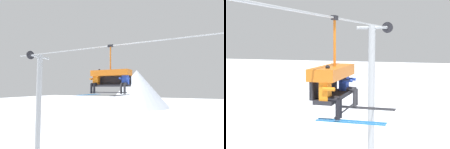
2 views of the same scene
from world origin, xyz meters
The scene contains 5 objects.
lift_tower_far centered at (8.77, -0.02, 4.48)m, with size 0.36×1.88×8.64m.
lift_cable centered at (1.25, -0.80, 8.36)m, with size 17.04×0.05×0.05m.
chairlift_chair centered at (-0.33, -0.73, 6.80)m, with size 2.08×0.74×2.47m.
skier_orange centered at (-1.15, -0.94, 6.53)m, with size 0.48×1.70×1.34m.
skier_blue centered at (0.50, -0.95, 6.51)m, with size 0.46×1.70×1.23m.
Camera 2 is at (-8.89, -3.47, 7.85)m, focal length 55.00 mm.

